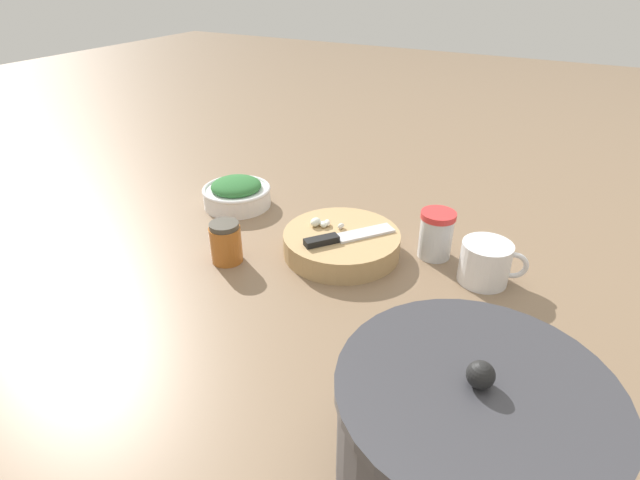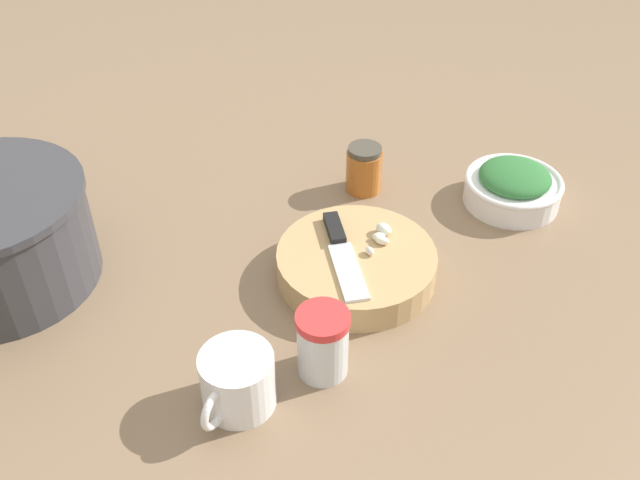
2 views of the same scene
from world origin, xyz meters
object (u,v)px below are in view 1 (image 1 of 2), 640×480
garlic_cloves (322,223)px  coffee_mug (486,263)px  chef_knife (344,237)px  herb_bowl (237,193)px  stock_pot (467,437)px  spice_jar (436,234)px  honey_jar (226,242)px  cutting_board (341,243)px

garlic_cloves → coffee_mug: coffee_mug is taller
coffee_mug → garlic_cloves: bearing=5.4°
chef_knife → herb_bowl: bearing=-158.2°
garlic_cloves → stock_pot: stock_pot is taller
garlic_cloves → spice_jar: (-0.21, -0.07, -0.00)m
honey_jar → spice_jar: bearing=-148.9°
garlic_cloves → spice_jar: 0.22m
spice_jar → stock_pot: 0.50m
chef_knife → stock_pot: bearing=-10.5°
honey_jar → stock_pot: 0.58m
honey_jar → stock_pot: size_ratio=0.29×
spice_jar → honey_jar: size_ratio=1.17×
cutting_board → herb_bowl: size_ratio=1.45×
spice_jar → honey_jar: 0.41m
spice_jar → coffee_mug: (-0.11, 0.04, -0.01)m
chef_knife → honey_jar: (0.20, 0.11, -0.01)m
cutting_board → spice_jar: size_ratio=2.42×
cutting_board → spice_jar: (-0.16, -0.08, 0.03)m
cutting_board → herb_bowl: 0.32m
coffee_mug → stock_pot: 0.43m
cutting_board → garlic_cloves: 0.06m
herb_bowl → honey_jar: honey_jar is taller
garlic_cloves → honey_jar: 0.19m
herb_bowl → honey_jar: (-0.13, 0.21, 0.01)m
cutting_board → honey_jar: (0.18, 0.13, 0.02)m
garlic_cloves → coffee_mug: 0.32m
cutting_board → stock_pot: stock_pot is taller
garlic_cloves → chef_knife: bearing=158.3°
chef_knife → honey_jar: bearing=-112.0°
coffee_mug → honey_jar: size_ratio=1.44×
spice_jar → honey_jar: (0.35, 0.21, -0.01)m
cutting_board → coffee_mug: coffee_mug is taller
herb_bowl → spice_jar: 0.48m
chef_knife → stock_pot: 0.49m
herb_bowl → spice_jar: bearing=-179.8°
cutting_board → stock_pot: 0.51m
chef_knife → garlic_cloves: 0.07m
honey_jar → stock_pot: (-0.52, 0.25, 0.04)m
spice_jar → honey_jar: bearing=31.1°
herb_bowl → stock_pot: size_ratio=0.56×
cutting_board → herb_bowl: herb_bowl is taller
chef_knife → herb_bowl: 0.34m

